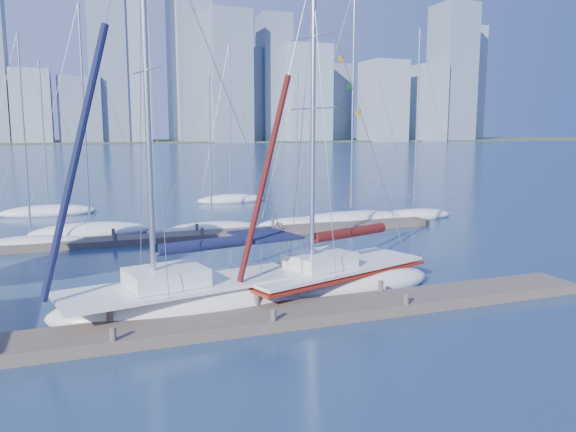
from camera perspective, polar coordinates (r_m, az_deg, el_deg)
name	(u,v)px	position (r m, az deg, el deg)	size (l,w,h in m)	color
ground	(265,324)	(19.53, -2.35, -10.88)	(700.00, 700.00, 0.00)	#162948
near_dock	(265,318)	(19.46, -2.36, -10.32)	(26.00, 2.00, 0.40)	#4D4238
far_dock	(216,234)	(34.96, -7.36, -1.86)	(30.00, 1.80, 0.36)	#4D4238
far_shore	(89,142)	(337.62, -19.53, 7.08)	(800.00, 100.00, 1.50)	#38472D
sailboat_navy	(184,283)	(20.64, -10.55, -6.67)	(9.83, 4.96, 15.21)	white
sailboat_maroon	(331,268)	(23.15, 4.36, -5.24)	(9.45, 5.61, 13.18)	white
bg_boat_0	(32,243)	(34.81, -24.58, -2.53)	(6.00, 2.00, 12.08)	white
bg_boat_1	(90,231)	(37.45, -19.44, -1.41)	(7.39, 2.71, 14.45)	white
bg_boat_2	(212,228)	(36.88, -7.73, -1.26)	(6.35, 2.38, 10.29)	white
bg_boat_3	(296,223)	(38.46, 0.85, -0.76)	(5.81, 3.15, 10.48)	white
bg_boat_4	(351,219)	(40.29, 6.39, -0.27)	(9.33, 4.31, 16.50)	white
bg_boat_5	(414,215)	(43.15, 12.64, 0.13)	(6.65, 4.20, 14.15)	white
bg_boat_6	(49,211)	(47.76, -23.15, 0.43)	(7.26, 2.80, 12.18)	white
bg_boat_7	(231,199)	(52.01, -5.78, 1.74)	(6.66, 4.11, 14.48)	white
skyline	(125,74)	(310.37, -16.23, 13.64)	(502.45, 51.31, 116.09)	gray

